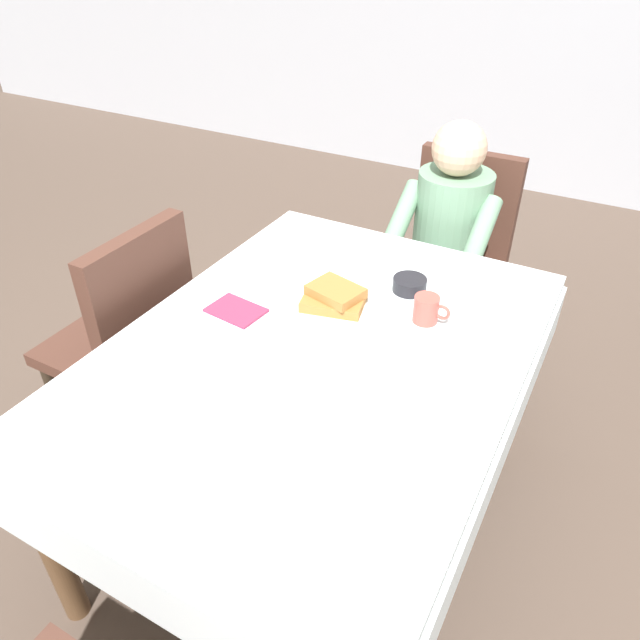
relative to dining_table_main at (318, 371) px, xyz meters
name	(u,v)px	position (x,y,z in m)	size (l,w,h in m)	color
ground_plane	(318,511)	(0.00, 0.00, -0.65)	(14.00, 14.00, 0.00)	brown
dining_table_main	(318,371)	(0.00, 0.00, 0.00)	(1.12, 1.52, 0.74)	silver
chair_diner	(454,247)	(0.05, 1.17, -0.12)	(0.44, 0.45, 0.93)	#4C2D23
diner_person	(447,232)	(0.05, 1.01, 0.02)	(0.40, 0.43, 1.12)	gray
chair_left_side	(129,330)	(-0.77, 0.00, -0.12)	(0.45, 0.44, 0.93)	#4C2D23
plate_breakfast	(334,307)	(-0.05, 0.19, 0.10)	(0.28, 0.28, 0.02)	white
breakfast_stack	(335,297)	(-0.05, 0.19, 0.13)	(0.21, 0.18, 0.06)	#A36B33
cup_coffee	(427,309)	(0.22, 0.27, 0.13)	(0.11, 0.08, 0.08)	#B24C42
bowl_butter	(410,285)	(0.11, 0.41, 0.11)	(0.11, 0.11, 0.04)	black
syrup_pitcher	(299,256)	(-0.28, 0.38, 0.13)	(0.08, 0.08, 0.07)	silver
fork_left_of_plate	(278,296)	(-0.24, 0.17, 0.09)	(0.18, 0.01, 0.01)	silver
knife_right_of_plate	(387,329)	(0.14, 0.17, 0.09)	(0.20, 0.01, 0.01)	silver
spoon_near_edge	(272,374)	(-0.05, -0.17, 0.09)	(0.15, 0.01, 0.01)	silver
napkin_folded	(236,310)	(-0.31, 0.04, 0.09)	(0.17, 0.12, 0.01)	#8C2D4C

